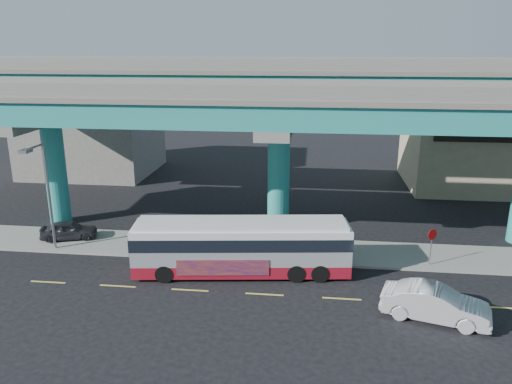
# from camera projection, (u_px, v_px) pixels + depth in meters

# --- Properties ---
(ground) EXTENTS (120.00, 120.00, 0.00)m
(ground) POSITION_uv_depth(u_px,v_px,m) (265.00, 292.00, 26.39)
(ground) COLOR black
(ground) RESTS_ON ground
(sidewalk) EXTENTS (70.00, 4.00, 0.15)m
(sidewalk) POSITION_uv_depth(u_px,v_px,m) (274.00, 250.00, 31.61)
(sidewalk) COLOR gray
(sidewalk) RESTS_ON ground
(lane_markings) EXTENTS (58.00, 0.12, 0.01)m
(lane_markings) POSITION_uv_depth(u_px,v_px,m) (265.00, 294.00, 26.10)
(lane_markings) COLOR #D8C64C
(lane_markings) RESTS_ON ground
(viaduct) EXTENTS (52.00, 12.40, 11.70)m
(viaduct) POSITION_uv_depth(u_px,v_px,m) (280.00, 99.00, 32.47)
(viaduct) COLOR teal
(viaduct) RESTS_ON ground
(building_beige) EXTENTS (14.00, 10.23, 7.00)m
(building_beige) POSITION_uv_depth(u_px,v_px,m) (488.00, 149.00, 45.26)
(building_beige) COLOR tan
(building_beige) RESTS_ON ground
(building_concrete) EXTENTS (12.00, 10.00, 9.00)m
(building_concrete) POSITION_uv_depth(u_px,v_px,m) (92.00, 128.00, 50.22)
(building_concrete) COLOR gray
(building_concrete) RESTS_ON ground
(transit_bus) EXTENTS (12.36, 4.10, 3.12)m
(transit_bus) POSITION_uv_depth(u_px,v_px,m) (242.00, 245.00, 28.09)
(transit_bus) COLOR maroon
(transit_bus) RESTS_ON ground
(sedan) EXTENTS (4.43, 5.90, 1.64)m
(sedan) POSITION_uv_depth(u_px,v_px,m) (435.00, 304.00, 23.53)
(sedan) COLOR silver
(sedan) RESTS_ON ground
(parked_car) EXTENTS (3.50, 4.42, 1.22)m
(parked_car) POSITION_uv_depth(u_px,v_px,m) (69.00, 230.00, 33.05)
(parked_car) COLOR #2C2C31
(parked_car) RESTS_ON sidewalk
(street_lamp) EXTENTS (0.50, 2.29, 6.89)m
(street_lamp) POSITION_uv_depth(u_px,v_px,m) (43.00, 181.00, 29.91)
(street_lamp) COLOR gray
(street_lamp) RESTS_ON sidewalk
(stop_sign) EXTENTS (0.59, 0.37, 2.23)m
(stop_sign) POSITION_uv_depth(u_px,v_px,m) (432.00, 240.00, 28.84)
(stop_sign) COLOR gray
(stop_sign) RESTS_ON sidewalk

